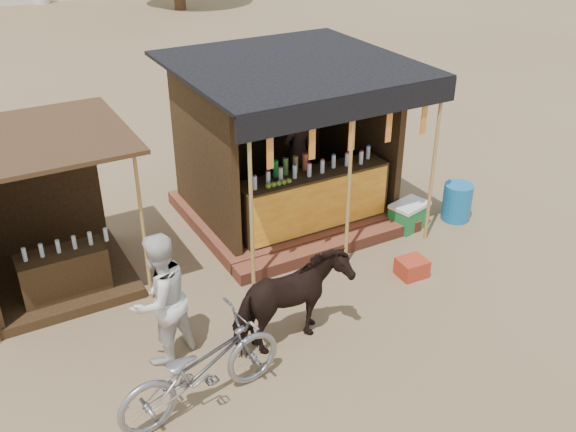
% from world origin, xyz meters
% --- Properties ---
extents(ground, '(120.00, 120.00, 0.00)m').
position_xyz_m(ground, '(0.00, 0.00, 0.00)').
color(ground, '#846B4C').
rests_on(ground, ground).
extents(main_stall, '(3.60, 3.61, 2.78)m').
position_xyz_m(main_stall, '(1.02, 3.36, 1.03)').
color(main_stall, brown).
rests_on(main_stall, ground).
extents(secondary_stall, '(2.40, 2.40, 2.38)m').
position_xyz_m(secondary_stall, '(-3.17, 3.24, 0.85)').
color(secondary_stall, '#3A2815').
rests_on(secondary_stall, ground).
extents(cow, '(1.60, 0.86, 1.30)m').
position_xyz_m(cow, '(-0.68, 0.29, 0.65)').
color(cow, black).
rests_on(cow, ground).
extents(motorbike, '(2.13, 0.98, 1.08)m').
position_xyz_m(motorbike, '(-2.09, -0.14, 0.54)').
color(motorbike, gray).
rests_on(motorbike, ground).
extents(bystander, '(1.05, 0.95, 1.76)m').
position_xyz_m(bystander, '(-2.18, 0.87, 0.88)').
color(bystander, silver).
rests_on(bystander, ground).
extents(blue_barrel, '(0.65, 0.65, 0.66)m').
position_xyz_m(blue_barrel, '(3.52, 1.84, 0.33)').
color(blue_barrel, '#1668A9').
rests_on(blue_barrel, ground).
extents(red_crate, '(0.44, 0.39, 0.28)m').
position_xyz_m(red_crate, '(1.70, 0.79, 0.14)').
color(red_crate, '#A8301C').
rests_on(red_crate, ground).
extents(cooler, '(0.73, 0.58, 0.46)m').
position_xyz_m(cooler, '(2.59, 2.00, 0.23)').
color(cooler, '#1A7835').
rests_on(cooler, ground).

